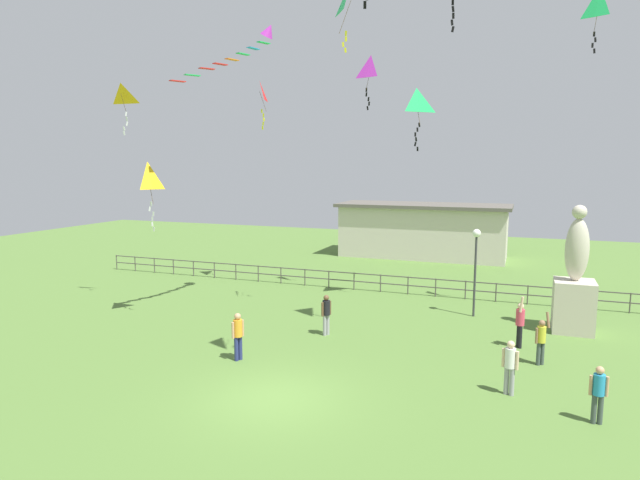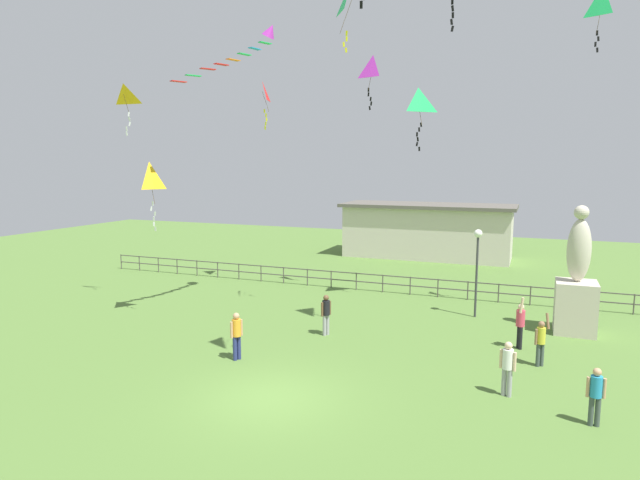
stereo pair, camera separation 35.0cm
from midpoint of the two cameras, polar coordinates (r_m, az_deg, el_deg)
The scene contains 18 objects.
ground_plane at distance 16.35m, azimuth -4.53°, elevation -16.33°, with size 80.00×80.00×0.00m, color #517533.
statue_monument at distance 24.03m, azimuth 25.84°, elevation -4.87°, with size 1.55×1.55×5.15m.
lamppost at distance 24.67m, azimuth 16.69°, elevation -1.30°, with size 0.36×0.36×3.93m.
person_0 at distance 21.53m, azimuth 1.11°, elevation -7.63°, with size 0.30×0.45×1.63m.
person_1 at distance 19.83m, azimuth 22.78°, elevation -9.69°, with size 0.47×0.35×1.83m.
person_2 at distance 19.09m, azimuth -8.28°, elevation -9.69°, with size 0.31×0.47×1.68m.
person_3 at distance 21.36m, azimuth 20.85°, elevation -8.14°, with size 0.31×0.53×1.98m.
person_4 at distance 17.05m, azimuth 19.78°, elevation -12.33°, with size 0.47×0.30×1.64m.
person_5 at distance 16.15m, azimuth 27.69°, elevation -14.11°, with size 0.47×0.29×1.56m.
kite_1 at distance 24.45m, azimuth -17.14°, elevation 6.14°, with size 0.83×0.92×2.95m.
kite_2 at distance 26.46m, azimuth 28.02°, elevation 21.17°, with size 0.91×0.75×2.65m.
kite_3 at distance 29.88m, azimuth -5.75°, elevation 15.15°, with size 0.64×0.94×2.52m.
kite_6 at distance 28.09m, azimuth 5.98°, elevation 17.51°, with size 0.99×0.74×2.65m.
kite_7 at distance 26.00m, azimuth 10.72°, elevation 14.07°, with size 1.11×1.09×2.86m.
kite_8 at distance 27.08m, azimuth -19.66°, elevation 14.14°, with size 1.06×0.61×2.33m.
streamer_kite at distance 25.92m, azimuth -5.55°, elevation 20.73°, with size 2.62×5.01×3.13m.
waterfront_railing at distance 28.88m, azimuth 7.19°, elevation -4.31°, with size 36.05×0.06×0.95m.
pavilion_building at distance 40.25m, azimuth 11.51°, elevation 1.01°, with size 12.32×4.78×3.91m.
Camera 2 is at (6.83, -13.28, 6.71)m, focal length 30.28 mm.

